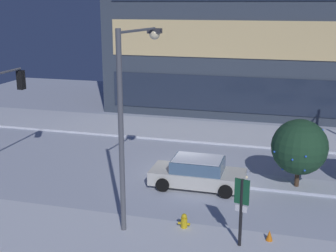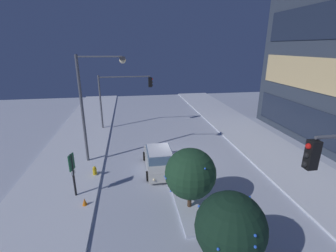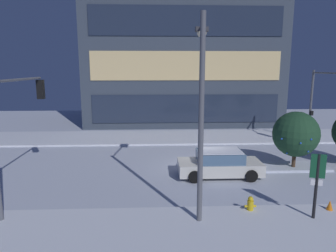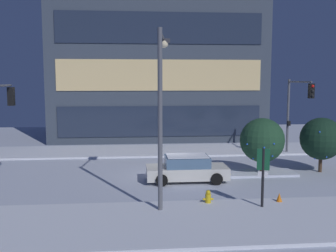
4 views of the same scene
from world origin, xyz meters
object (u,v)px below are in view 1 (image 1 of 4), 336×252
object	(u,v)px
car_near	(198,173)
fire_hydrant	(184,223)
construction_cone	(269,237)
parking_info_sign	(241,205)
decorated_tree_median	(299,147)
street_lamp_arched	(132,100)

from	to	relation	value
car_near	fire_hydrant	xyz separation A→B (m)	(0.36, -4.45, -0.36)
fire_hydrant	construction_cone	size ratio (longest dim) A/B	1.33
parking_info_sign	construction_cone	bearing A→B (deg)	-41.96
fire_hydrant	decorated_tree_median	bearing A→B (deg)	51.70
decorated_tree_median	construction_cone	distance (m)	6.00
car_near	decorated_tree_median	world-z (taller)	decorated_tree_median
car_near	fire_hydrant	distance (m)	4.48
street_lamp_arched	parking_info_sign	world-z (taller)	street_lamp_arched
construction_cone	fire_hydrant	bearing A→B (deg)	177.71
parking_info_sign	construction_cone	size ratio (longest dim) A/B	4.98
parking_info_sign	street_lamp_arched	bearing A→B (deg)	93.70
fire_hydrant	construction_cone	world-z (taller)	fire_hydrant
decorated_tree_median	car_near	bearing A→B (deg)	-167.62
fire_hydrant	construction_cone	bearing A→B (deg)	-2.29
decorated_tree_median	fire_hydrant	bearing A→B (deg)	-128.30
construction_cone	car_near	bearing A→B (deg)	128.66
car_near	parking_info_sign	bearing A→B (deg)	-63.47
parking_info_sign	decorated_tree_median	xyz separation A→B (m)	(2.05, 6.27, 0.38)
decorated_tree_median	construction_cone	xyz separation A→B (m)	(-1.02, -5.61, -1.86)
street_lamp_arched	car_near	bearing A→B (deg)	-14.46
decorated_tree_median	construction_cone	bearing A→B (deg)	-100.31
fire_hydrant	construction_cone	distance (m)	3.31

